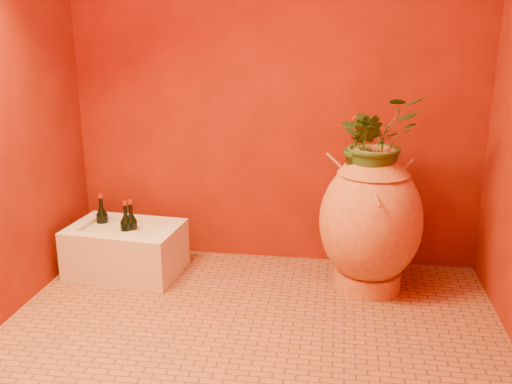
% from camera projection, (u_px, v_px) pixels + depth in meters
% --- Properties ---
extents(floor, '(2.50, 2.50, 0.00)m').
position_uv_depth(floor, '(249.00, 336.00, 2.77)').
color(floor, brown).
rests_on(floor, ground).
extents(wall_back, '(2.50, 0.02, 2.50)m').
position_uv_depth(wall_back, '(275.00, 60.00, 3.36)').
color(wall_back, '#621505').
rests_on(wall_back, ground).
extents(amphora, '(0.76, 0.76, 0.82)m').
position_uv_depth(amphora, '(371.00, 221.00, 3.17)').
color(amphora, '#CE833A').
rests_on(amphora, floor).
extents(stone_basin, '(0.68, 0.50, 0.30)m').
position_uv_depth(stone_basin, '(126.00, 251.00, 3.43)').
color(stone_basin, beige).
rests_on(stone_basin, floor).
extents(wine_bottle_a, '(0.07, 0.07, 0.30)m').
position_uv_depth(wine_bottle_a, '(127.00, 232.00, 3.37)').
color(wine_bottle_a, black).
rests_on(wine_bottle_a, stone_basin).
extents(wine_bottle_b, '(0.07, 0.07, 0.30)m').
position_uv_depth(wine_bottle_b, '(132.00, 231.00, 3.39)').
color(wine_bottle_b, black).
rests_on(wine_bottle_b, stone_basin).
extents(wine_bottle_c, '(0.07, 0.07, 0.30)m').
position_uv_depth(wine_bottle_c, '(103.00, 224.00, 3.50)').
color(wine_bottle_c, black).
rests_on(wine_bottle_c, stone_basin).
extents(wall_tap, '(0.07, 0.15, 0.17)m').
position_uv_depth(wall_tap, '(357.00, 129.00, 3.32)').
color(wall_tap, '#A16625').
rests_on(wall_tap, wall_back).
extents(plant_main, '(0.57, 0.56, 0.49)m').
position_uv_depth(plant_main, '(376.00, 140.00, 3.04)').
color(plant_main, '#274E1C').
rests_on(plant_main, amphora).
extents(plant_side, '(0.23, 0.21, 0.36)m').
position_uv_depth(plant_side, '(362.00, 147.00, 3.03)').
color(plant_side, '#274E1C').
rests_on(plant_side, amphora).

